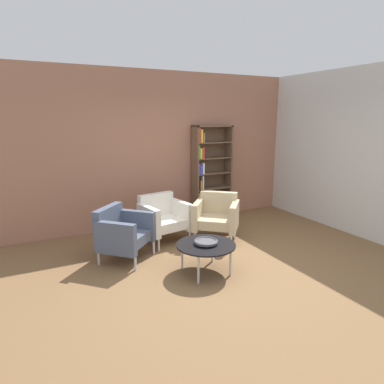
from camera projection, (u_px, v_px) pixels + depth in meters
ground_plane at (227, 271)px, 4.60m from camera, size 8.32×8.32×0.00m
brick_back_panel at (159, 149)px, 6.42m from camera, size 6.40×0.12×2.90m
plaster_right_partition at (344, 151)px, 6.06m from camera, size 0.12×5.20×2.90m
bookshelf_tall at (208, 173)px, 6.78m from camera, size 0.80×0.30×1.90m
coffee_table_low at (206, 246)px, 4.49m from camera, size 0.80×0.80×0.40m
decorative_bowl at (206, 242)px, 4.47m from camera, size 0.32×0.32×0.05m
armchair_spare_guest at (122, 232)px, 4.91m from camera, size 0.95×0.95×0.78m
armchair_near_window at (163, 217)px, 5.63m from camera, size 0.81×0.77×0.78m
armchair_corner_red at (217, 215)px, 5.73m from camera, size 0.95×0.94×0.78m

